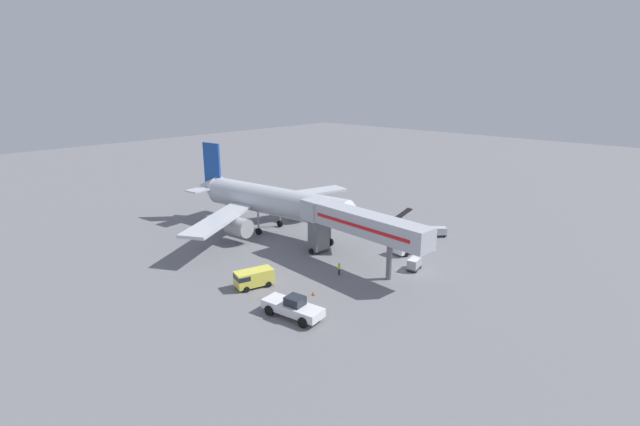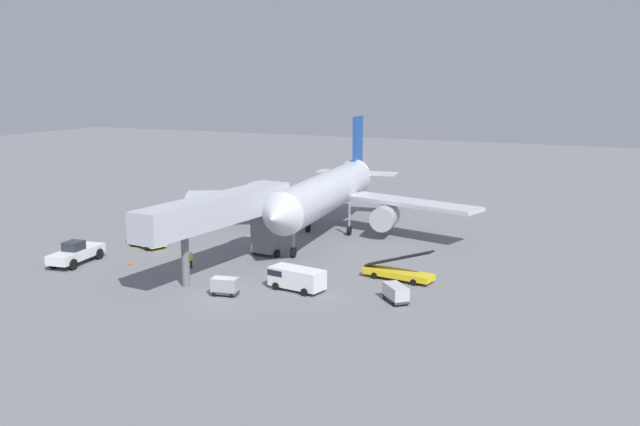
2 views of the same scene
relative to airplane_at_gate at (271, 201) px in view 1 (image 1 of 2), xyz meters
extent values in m
plane|color=slate|center=(1.53, -25.24, -4.95)|extent=(300.00, 300.00, 0.00)
cylinder|color=silver|center=(0.14, -1.17, 0.18)|extent=(7.55, 26.81, 4.46)
cone|color=silver|center=(1.88, -15.87, 0.18)|extent=(4.71, 3.63, 4.37)
cone|color=silver|center=(-1.71, 14.40, 0.51)|extent=(4.79, 5.34, 4.24)
cube|color=#1947A3|center=(-1.56, 13.19, 4.64)|extent=(0.81, 3.85, 7.14)
cube|color=silver|center=(1.14, 13.16, 0.73)|extent=(5.65, 3.40, 0.24)
cube|color=silver|center=(-4.18, 12.53, 0.73)|extent=(5.65, 3.40, 0.24)
cube|color=silver|center=(9.49, 2.40, -0.83)|extent=(17.15, 8.09, 0.44)
cube|color=silver|center=(-9.79, 0.11, -0.83)|extent=(16.51, 11.41, 0.44)
cylinder|color=#A8A8AD|center=(6.78, 1.12, -2.52)|extent=(3.22, 3.96, 2.81)
cylinder|color=#A8A8AD|center=(-6.85, -0.49, -2.52)|extent=(3.22, 3.96, 2.81)
cylinder|color=gray|center=(1.35, -11.42, -2.78)|extent=(0.28, 0.28, 3.24)
cylinder|color=black|center=(1.35, -11.42, -4.40)|extent=(0.48, 1.13, 1.10)
cylinder|color=gray|center=(2.50, 0.71, -2.78)|extent=(0.28, 0.28, 3.24)
cylinder|color=black|center=(2.50, 0.71, -4.40)|extent=(0.48, 1.13, 1.10)
cylinder|color=gray|center=(-2.60, 0.11, -2.78)|extent=(0.28, 0.28, 3.24)
cylinder|color=black|center=(-2.60, 0.11, -4.40)|extent=(0.48, 1.13, 1.10)
cube|color=#B2B7C1|center=(-2.38, -20.92, 1.23)|extent=(4.47, 18.29, 2.70)
cube|color=red|center=(-3.90, -20.80, 1.23)|extent=(1.28, 15.16, 0.44)
cube|color=#B2B7C1|center=(-1.59, -11.30, 1.23)|extent=(3.67, 3.07, 2.84)
cube|color=#232833|center=(-1.49, -10.01, 1.48)|extent=(3.31, 0.51, 0.90)
cube|color=slate|center=(-1.64, -11.90, -2.34)|extent=(2.69, 2.00, 4.43)
cylinder|color=black|center=(-3.06, -11.78, -4.55)|extent=(0.36, 0.82, 0.80)
cylinder|color=black|center=(-0.22, -12.02, -4.55)|extent=(0.36, 0.82, 0.80)
cylinder|color=slate|center=(-2.68, -24.53, -2.54)|extent=(0.70, 0.70, 4.83)
cube|color=white|center=(-17.21, -22.70, -3.95)|extent=(3.19, 6.92, 0.90)
cube|color=#232833|center=(-17.16, -23.03, -3.05)|extent=(1.84, 2.00, 0.90)
cylinder|color=black|center=(-15.83, -24.70, -4.40)|extent=(0.55, 1.14, 1.10)
cylinder|color=black|center=(-18.00, -25.00, -4.40)|extent=(0.55, 1.14, 1.10)
cylinder|color=black|center=(-16.41, -20.41, -4.40)|extent=(0.55, 1.14, 1.10)
cylinder|color=black|center=(-18.59, -20.70, -4.40)|extent=(0.55, 1.14, 1.10)
cube|color=yellow|center=(13.80, -14.57, -4.38)|extent=(6.83, 2.76, 0.55)
cube|color=black|center=(13.80, -14.57, -2.92)|extent=(6.75, 1.94, 2.30)
cylinder|color=black|center=(15.90, -13.98, -4.65)|extent=(0.62, 0.30, 0.60)
cylinder|color=black|center=(15.65, -15.72, -4.65)|extent=(0.62, 0.30, 0.60)
cylinder|color=black|center=(11.96, -13.42, -4.65)|extent=(0.62, 0.30, 0.60)
cylinder|color=black|center=(11.71, -15.16, -4.65)|extent=(0.62, 0.30, 0.60)
cube|color=#E5DB4C|center=(-15.22, -14.14, -3.79)|extent=(4.83, 3.19, 1.75)
cube|color=#1E232D|center=(-16.66, -13.70, -3.40)|extent=(1.95, 2.33, 0.56)
cylinder|color=black|center=(-16.81, -14.64, -4.61)|extent=(0.75, 0.54, 0.68)
cylinder|color=black|center=(-16.26, -12.83, -4.61)|extent=(0.75, 0.54, 0.68)
cylinder|color=black|center=(-14.18, -15.45, -4.61)|extent=(0.75, 0.54, 0.68)
cylinder|color=black|center=(-13.62, -13.64, -4.61)|extent=(0.75, 0.54, 0.68)
cube|color=white|center=(6.82, -21.36, -3.83)|extent=(5.25, 2.83, 1.67)
cube|color=#1E232D|center=(5.15, -21.08, -3.46)|extent=(1.92, 2.30, 0.53)
cylinder|color=black|center=(5.13, -22.07, -4.61)|extent=(0.73, 0.47, 0.68)
cylinder|color=black|center=(5.46, -20.14, -4.61)|extent=(0.73, 0.47, 0.68)
cylinder|color=black|center=(8.18, -22.58, -4.61)|extent=(0.73, 0.47, 0.68)
cylinder|color=black|center=(8.50, -20.66, -4.61)|extent=(0.73, 0.47, 0.68)
cube|color=#38383D|center=(15.75, -20.87, -4.66)|extent=(2.82, 2.90, 0.22)
cube|color=silver|center=(15.75, -20.87, -4.02)|extent=(2.82, 2.90, 1.06)
cylinder|color=black|center=(14.66, -20.57, -4.77)|extent=(0.33, 0.35, 0.36)
cylinder|color=black|center=(15.54, -19.76, -4.77)|extent=(0.33, 0.35, 0.36)
cylinder|color=black|center=(15.96, -21.98, -4.77)|extent=(0.33, 0.35, 0.36)
cylinder|color=black|center=(16.84, -21.16, -4.77)|extent=(0.33, 0.35, 0.36)
cube|color=#38383D|center=(1.90, -25.31, -4.66)|extent=(2.44, 1.63, 0.22)
cube|color=#999EA5|center=(1.90, -25.31, -3.98)|extent=(2.44, 1.63, 1.13)
cylinder|color=black|center=(2.56, -24.61, -4.77)|extent=(0.38, 0.19, 0.36)
cylinder|color=black|center=(2.79, -25.70, -4.77)|extent=(0.38, 0.19, 0.36)
cylinder|color=black|center=(1.02, -24.92, -4.77)|extent=(0.38, 0.19, 0.36)
cylinder|color=black|center=(1.24, -26.02, -4.77)|extent=(0.38, 0.19, 0.36)
cylinder|color=#1E2333|center=(-5.83, -19.27, -4.56)|extent=(0.28, 0.28, 0.78)
cylinder|color=#D8EA19|center=(-5.83, -19.27, -3.87)|extent=(0.37, 0.37, 0.61)
sphere|color=tan|center=(-5.83, -19.27, -3.44)|extent=(0.21, 0.21, 0.21)
cube|color=black|center=(-12.11, -20.82, -4.94)|extent=(0.36, 0.36, 0.03)
cone|color=orange|center=(-12.11, -20.82, -4.66)|extent=(0.30, 0.30, 0.53)
camera|label=1|loc=(-46.85, -53.91, 18.58)|focal=26.05mm
camera|label=2|loc=(34.17, -75.09, 13.66)|focal=40.15mm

